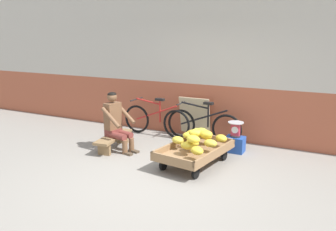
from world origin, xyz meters
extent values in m
plane|color=gray|center=(0.00, 0.00, 0.00)|extent=(80.00, 80.00, 0.00)
cube|color=#A35138|center=(0.00, 2.76, 0.58)|extent=(16.00, 0.30, 1.16)
cube|color=#B7B2A8|center=(0.00, 2.76, 2.18)|extent=(16.00, 0.30, 2.04)
cube|color=#8E6B47|center=(0.31, 0.96, 0.23)|extent=(1.03, 1.54, 0.05)
cube|color=#8E6B47|center=(-0.08, 1.02, 0.31)|extent=(0.24, 1.43, 0.10)
cube|color=#8E6B47|center=(0.71, 0.91, 0.31)|extent=(0.24, 1.43, 0.10)
cube|color=#8E6B47|center=(0.41, 1.66, 0.31)|extent=(0.84, 0.16, 0.10)
cube|color=#8E6B47|center=(0.22, 0.27, 0.31)|extent=(0.84, 0.16, 0.10)
cylinder|color=black|center=(0.07, 1.51, 0.09)|extent=(0.07, 0.19, 0.18)
cylinder|color=black|center=(0.70, 1.42, 0.09)|extent=(0.07, 0.19, 0.18)
cylinder|color=black|center=(-0.07, 0.51, 0.09)|extent=(0.07, 0.19, 0.18)
cylinder|color=black|center=(0.56, 0.42, 0.09)|extent=(0.07, 0.19, 0.18)
ellipsoid|color=gold|center=(0.08, 1.42, 0.42)|extent=(0.29, 0.25, 0.13)
ellipsoid|color=gold|center=(0.01, 0.91, 0.42)|extent=(0.29, 0.27, 0.13)
ellipsoid|color=yellow|center=(0.12, 1.56, 0.42)|extent=(0.30, 0.28, 0.13)
ellipsoid|color=gold|center=(0.37, 1.36, 0.42)|extent=(0.29, 0.25, 0.13)
ellipsoid|color=yellow|center=(0.08, 1.24, 0.42)|extent=(0.26, 0.20, 0.13)
ellipsoid|color=gold|center=(0.30, 0.88, 0.42)|extent=(0.28, 0.23, 0.13)
ellipsoid|color=gold|center=(0.53, 0.53, 0.42)|extent=(0.30, 0.28, 0.13)
ellipsoid|color=gold|center=(0.58, 0.99, 0.42)|extent=(0.27, 0.22, 0.13)
ellipsoid|color=gold|center=(0.29, 0.70, 0.42)|extent=(0.25, 0.19, 0.13)
ellipsoid|color=gold|center=(0.66, 1.35, 0.42)|extent=(0.30, 0.29, 0.13)
ellipsoid|color=yellow|center=(0.40, 0.69, 0.55)|extent=(0.27, 0.23, 0.13)
ellipsoid|color=gold|center=(0.47, 1.07, 0.55)|extent=(0.26, 0.21, 0.13)
ellipsoid|color=yellow|center=(0.28, 1.06, 0.55)|extent=(0.27, 0.22, 0.13)
ellipsoid|color=yellow|center=(0.34, 1.21, 0.54)|extent=(0.29, 0.25, 0.13)
cube|color=olive|center=(-1.46, 1.05, 0.24)|extent=(0.45, 1.13, 0.05)
cube|color=olive|center=(-1.51, 1.43, 0.11)|extent=(0.25, 0.11, 0.22)
cube|color=olive|center=(-1.41, 0.67, 0.11)|extent=(0.25, 0.11, 0.22)
cylinder|color=brown|center=(-1.05, 1.06, 0.14)|extent=(0.10, 0.10, 0.27)
cube|color=#4C3D2D|center=(-0.99, 1.05, 0.02)|extent=(0.23, 0.13, 0.04)
cylinder|color=brown|center=(-1.24, 1.10, 0.32)|extent=(0.42, 0.21, 0.13)
cylinder|color=brown|center=(-1.08, 0.89, 0.14)|extent=(0.10, 0.10, 0.27)
cube|color=#4C3D2D|center=(-1.03, 0.87, 0.02)|extent=(0.23, 0.13, 0.04)
cylinder|color=brown|center=(-1.28, 0.92, 0.32)|extent=(0.42, 0.21, 0.13)
cube|color=brown|center=(-1.46, 1.05, 0.34)|extent=(0.27, 0.32, 0.14)
cube|color=brown|center=(-1.46, 1.05, 0.67)|extent=(0.24, 0.35, 0.52)
cylinder|color=brown|center=(-1.26, 1.22, 0.70)|extent=(0.48, 0.17, 0.36)
cylinder|color=brown|center=(-1.34, 0.82, 0.70)|extent=(0.48, 0.17, 0.36)
sphere|color=brown|center=(-1.46, 1.05, 1.05)|extent=(0.19, 0.19, 0.19)
ellipsoid|color=black|center=(-1.46, 1.05, 1.10)|extent=(0.17, 0.17, 0.09)
cube|color=#234CA8|center=(0.74, 1.95, 0.15)|extent=(0.36, 0.28, 0.30)
cylinder|color=#28282D|center=(0.74, 1.95, 0.32)|extent=(0.20, 0.20, 0.03)
cube|color=#C6384C|center=(0.74, 1.95, 0.45)|extent=(0.16, 0.10, 0.24)
cylinder|color=white|center=(0.74, 1.90, 0.45)|extent=(0.13, 0.01, 0.13)
cylinder|color=#B2B5BA|center=(0.74, 1.95, 0.58)|extent=(0.30, 0.30, 0.01)
torus|color=black|center=(-1.66, 2.25, 0.32)|extent=(0.64, 0.07, 0.64)
torus|color=black|center=(-0.64, 2.22, 0.32)|extent=(0.64, 0.07, 0.64)
cylinder|color=#AD231E|center=(-1.15, 2.24, 0.52)|extent=(1.03, 0.07, 0.43)
cylinder|color=#AD231E|center=(-1.05, 2.23, 0.56)|extent=(0.04, 0.04, 0.48)
cylinder|color=#AD231E|center=(-1.35, 2.24, 0.76)|extent=(0.62, 0.06, 0.12)
cube|color=black|center=(-1.05, 2.23, 0.83)|extent=(0.20, 0.11, 0.05)
cylinder|color=black|center=(-1.66, 2.25, 0.78)|extent=(0.04, 0.48, 0.03)
torus|color=black|center=(-0.56, 2.32, 0.32)|extent=(0.64, 0.05, 0.64)
torus|color=black|center=(0.46, 2.31, 0.32)|extent=(0.64, 0.05, 0.64)
cylinder|color=black|center=(-0.05, 2.31, 0.52)|extent=(1.03, 0.04, 0.43)
cylinder|color=black|center=(0.05, 2.31, 0.56)|extent=(0.04, 0.04, 0.48)
cylinder|color=black|center=(-0.26, 2.31, 0.76)|extent=(0.61, 0.04, 0.12)
cube|color=black|center=(0.05, 2.31, 0.83)|extent=(0.20, 0.10, 0.05)
cylinder|color=black|center=(-0.56, 2.32, 0.78)|extent=(0.03, 0.48, 0.03)
cube|color=#C6B289|center=(-0.35, 2.55, 0.44)|extent=(0.70, 0.20, 0.89)
camera|label=1|loc=(2.51, -4.42, 2.26)|focal=37.68mm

